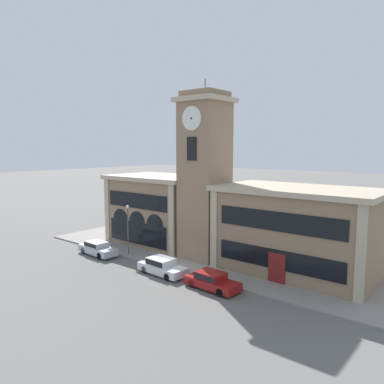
{
  "coord_description": "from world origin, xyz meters",
  "views": [
    {
      "loc": [
        22.5,
        -24.18,
        11.16
      ],
      "look_at": [
        0.0,
        3.08,
        6.94
      ],
      "focal_mm": 35.0,
      "sensor_mm": 36.0,
      "label": 1
    }
  ],
  "objects": [
    {
      "name": "town_hall_right_wing",
      "position": [
        9.02,
        6.67,
        3.88
      ],
      "size": [
        14.16,
        7.93,
        7.71
      ],
      "color": "#897056",
      "rests_on": "ground_plane"
    },
    {
      "name": "clock_tower",
      "position": [
        -0.0,
        5.07,
        8.32
      ],
      "size": [
        4.69,
        4.69,
        17.73
      ],
      "color": "#897056",
      "rests_on": "ground_plane"
    },
    {
      "name": "parked_car_near",
      "position": [
        -9.29,
        -1.17,
        0.74
      ],
      "size": [
        4.89,
        1.98,
        1.41
      ],
      "rotation": [
        0.0,
        0.0,
        -0.05
      ],
      "color": "#B2B7C1",
      "rests_on": "ground_plane"
    },
    {
      "name": "ground_plane",
      "position": [
        0.0,
        0.0,
        0.0
      ],
      "size": [
        300.0,
        300.0,
        0.0
      ],
      "primitive_type": "plane",
      "color": "#605E5B"
    },
    {
      "name": "parked_car_far",
      "position": [
        5.54,
        -1.17,
        0.72
      ],
      "size": [
        4.64,
        2.06,
        1.37
      ],
      "rotation": [
        0.0,
        0.0,
        -0.05
      ],
      "color": "maroon",
      "rests_on": "ground_plane"
    },
    {
      "name": "street_lamp",
      "position": [
        -6.58,
        0.7,
        3.59
      ],
      "size": [
        0.36,
        0.36,
        5.16
      ],
      "color": "#4C4C51",
      "rests_on": "sidewalk_kerb"
    },
    {
      "name": "sidewalk_kerb",
      "position": [
        0.0,
        6.16,
        0.07
      ],
      "size": [
        39.5,
        12.31,
        0.15
      ],
      "color": "gray",
      "rests_on": "ground_plane"
    },
    {
      "name": "town_hall_left_wing",
      "position": [
        -7.8,
        6.66,
        4.0
      ],
      "size": [
        11.72,
        7.93,
        7.94
      ],
      "color": "#897056",
      "rests_on": "ground_plane"
    },
    {
      "name": "parked_car_mid",
      "position": [
        0.07,
        -1.17,
        0.75
      ],
      "size": [
        4.82,
        2.13,
        1.45
      ],
      "rotation": [
        0.0,
        0.0,
        -0.05
      ],
      "color": "silver",
      "rests_on": "ground_plane"
    }
  ]
}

